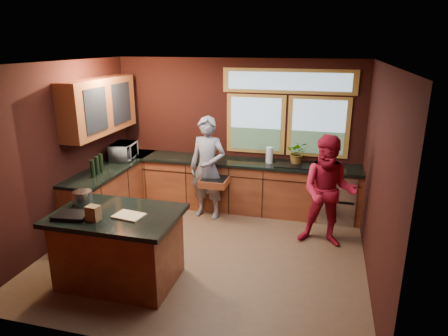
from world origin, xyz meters
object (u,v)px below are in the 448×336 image
at_px(person_red, 328,192).
at_px(cutting_board, 129,216).
at_px(island, 119,247).
at_px(stock_pot, 83,198).
at_px(person_grey, 208,168).

relative_size(person_red, cutting_board, 4.86).
relative_size(island, stock_pot, 6.46).
distance_m(person_red, stock_pot, 3.44).
height_order(island, stock_pot, stock_pot).
relative_size(cutting_board, stock_pot, 1.46).
bearing_deg(person_grey, stock_pot, -108.86).
distance_m(person_grey, person_red, 2.09).
xyz_separation_m(island, person_red, (2.53, 1.67, 0.37)).
distance_m(island, person_red, 3.05).
height_order(island, person_red, person_red).
bearing_deg(cutting_board, person_grey, 82.28).
relative_size(person_grey, person_red, 1.05).
bearing_deg(stock_pot, island, -15.26).
xyz_separation_m(person_red, stock_pot, (-3.08, -1.52, 0.19)).
xyz_separation_m(person_grey, person_red, (2.02, -0.55, -0.04)).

